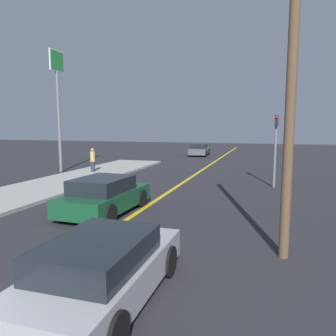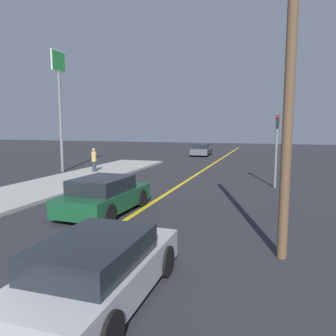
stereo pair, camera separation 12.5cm
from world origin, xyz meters
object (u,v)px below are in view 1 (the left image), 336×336
Objects in this scene: utility_pole at (290,115)px; traffic_light at (276,143)px; car_near_right_lane at (102,270)px; pedestrian_mid_group at (93,160)px; roadside_sign at (58,87)px; car_far_distant at (199,150)px; car_ahead_center at (104,196)px.

traffic_light is at bearing 90.68° from utility_pole.
car_near_right_lane is 13.24m from traffic_light.
pedestrian_mid_group is 11.84m from traffic_light.
traffic_light is 0.45× the size of roadside_sign.
car_near_right_lane is 19.09m from roadside_sign.
car_far_distant is 1.09× the size of traffic_light.
utility_pole is at bearing -18.97° from car_ahead_center.
pedestrian_mid_group is 0.23× the size of utility_pole.
car_near_right_lane is at bearing -135.81° from utility_pole.
roadside_sign reaches higher than traffic_light.
utility_pole is (3.27, 3.18, 2.86)m from car_near_right_lane.
car_near_right_lane is 2.65× the size of pedestrian_mid_group.
car_far_distant is 17.51m from roadside_sign.
utility_pole reaches higher than traffic_light.
car_ahead_center is at bearing 158.62° from utility_pole.
traffic_light reaches higher than car_far_distant.
roadside_sign is 1.19× the size of utility_pole.
car_near_right_lane is 1.02× the size of car_far_distant.
roadside_sign is at bearing 175.44° from pedestrian_mid_group.
traffic_light is at bearing -69.49° from car_far_distant.
car_ahead_center is 2.63× the size of pedestrian_mid_group.
pedestrian_mid_group reaches higher than car_near_right_lane.
car_near_right_lane is 6.34m from car_ahead_center.
car_far_distant is 0.59× the size of utility_pole.
car_far_distant is 16.03m from pedestrian_mid_group.
traffic_light reaches higher than car_ahead_center.
utility_pole is at bearing 44.09° from car_near_right_lane.
car_ahead_center is (-2.95, 5.61, 0.04)m from car_near_right_lane.
car_far_distant is (-1.43, 24.24, -0.02)m from car_ahead_center.
car_far_distant is 0.50× the size of roadside_sign.
car_far_distant reaches higher than car_near_right_lane.
car_near_right_lane is 1.12× the size of traffic_light.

